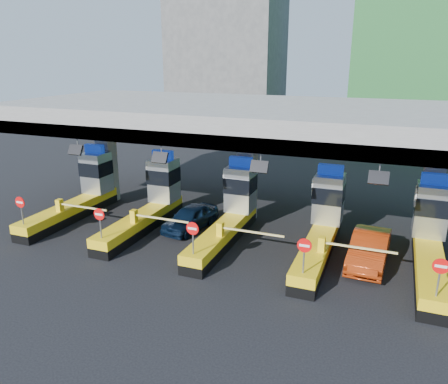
% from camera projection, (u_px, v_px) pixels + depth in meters
% --- Properties ---
extents(ground, '(120.00, 120.00, 0.00)m').
position_uv_depth(ground, '(229.00, 237.00, 24.15)').
color(ground, black).
rests_on(ground, ground).
extents(toll_canopy, '(28.00, 12.09, 7.00)m').
position_uv_depth(toll_canopy, '(248.00, 119.00, 24.88)').
color(toll_canopy, slate).
rests_on(toll_canopy, ground).
extents(toll_lane_far_left, '(4.43, 8.00, 4.16)m').
position_uv_depth(toll_lane_far_left, '(83.00, 192.00, 27.47)').
color(toll_lane_far_left, black).
rests_on(toll_lane_far_left, ground).
extents(toll_lane_left, '(4.43, 8.00, 4.16)m').
position_uv_depth(toll_lane_left, '(152.00, 201.00, 25.73)').
color(toll_lane_left, black).
rests_on(toll_lane_left, ground).
extents(toll_lane_center, '(4.43, 8.00, 4.16)m').
position_uv_depth(toll_lane_center, '(231.00, 212.00, 23.98)').
color(toll_lane_center, black).
rests_on(toll_lane_center, ground).
extents(toll_lane_right, '(4.43, 8.00, 4.16)m').
position_uv_depth(toll_lane_right, '(323.00, 224.00, 22.24)').
color(toll_lane_right, black).
rests_on(toll_lane_right, ground).
extents(toll_lane_far_right, '(4.43, 8.00, 4.16)m').
position_uv_depth(toll_lane_far_right, '(430.00, 238.00, 20.49)').
color(toll_lane_far_right, black).
rests_on(toll_lane_far_right, ground).
extents(bg_building_concrete, '(14.00, 10.00, 18.00)m').
position_uv_depth(bg_building_concrete, '(227.00, 61.00, 58.37)').
color(bg_building_concrete, '#4C4C49').
rests_on(bg_building_concrete, ground).
extents(van, '(2.35, 4.31, 1.39)m').
position_uv_depth(van, '(190.00, 218.00, 25.06)').
color(van, black).
rests_on(van, ground).
extents(red_car, '(1.88, 4.78, 1.55)m').
position_uv_depth(red_car, '(369.00, 249.00, 20.80)').
color(red_car, '#9B2D0B').
rests_on(red_car, ground).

